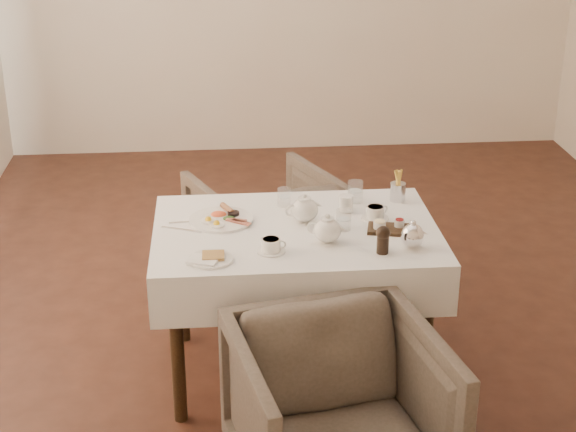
# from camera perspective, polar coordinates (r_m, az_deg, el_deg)

# --- Properties ---
(table) EXTENTS (1.28, 0.88, 0.75)m
(table) POSITION_cam_1_polar(r_m,az_deg,el_deg) (4.01, 0.50, -2.31)
(table) COLOR black
(table) RESTS_ON ground
(armchair_near) EXTENTS (0.89, 0.91, 0.70)m
(armchair_near) POSITION_cam_1_polar(r_m,az_deg,el_deg) (3.43, 3.28, -12.83)
(armchair_near) COLOR #453B32
(armchair_near) RESTS_ON ground
(armchair_far) EXTENTS (0.96, 0.97, 0.68)m
(armchair_far) POSITION_cam_1_polar(r_m,az_deg,el_deg) (4.93, -1.38, -1.08)
(armchair_far) COLOR #453B32
(armchair_far) RESTS_ON ground
(breakfast_plate) EXTENTS (0.29, 0.29, 0.04)m
(breakfast_plate) POSITION_cam_1_polar(r_m,az_deg,el_deg) (4.05, -4.32, -0.16)
(breakfast_plate) COLOR white
(breakfast_plate) RESTS_ON table
(side_plate) EXTENTS (0.20, 0.18, 0.02)m
(side_plate) POSITION_cam_1_polar(r_m,az_deg,el_deg) (3.67, -5.12, -2.79)
(side_plate) COLOR white
(side_plate) RESTS_ON table
(teapot_centre) EXTENTS (0.20, 0.17, 0.14)m
(teapot_centre) POSITION_cam_1_polar(r_m,az_deg,el_deg) (4.00, 1.07, 0.53)
(teapot_centre) COLOR white
(teapot_centre) RESTS_ON table
(teapot_front) EXTENTS (0.20, 0.17, 0.13)m
(teapot_front) POSITION_cam_1_polar(r_m,az_deg,el_deg) (3.80, 2.56, -0.80)
(teapot_front) COLOR white
(teapot_front) RESTS_ON table
(creamer) EXTENTS (0.07, 0.07, 0.08)m
(creamer) POSITION_cam_1_polar(r_m,az_deg,el_deg) (4.13, 3.77, 0.83)
(creamer) COLOR white
(creamer) RESTS_ON table
(teacup_near) EXTENTS (0.12, 0.12, 0.06)m
(teacup_near) POSITION_cam_1_polar(r_m,az_deg,el_deg) (3.73, -1.11, -1.95)
(teacup_near) COLOR white
(teacup_near) RESTS_ON table
(teacup_far) EXTENTS (0.13, 0.13, 0.06)m
(teacup_far) POSITION_cam_1_polar(r_m,az_deg,el_deg) (4.07, 5.66, 0.18)
(teacup_far) COLOR white
(teacup_far) RESTS_ON table
(glass_left) EXTENTS (0.07, 0.07, 0.09)m
(glass_left) POSITION_cam_1_polar(r_m,az_deg,el_deg) (4.19, -0.26, 1.24)
(glass_left) COLOR silver
(glass_left) RESTS_ON table
(glass_mid) EXTENTS (0.07, 0.07, 0.09)m
(glass_mid) POSITION_cam_1_polar(r_m,az_deg,el_deg) (3.94, 3.61, -0.24)
(glass_mid) COLOR silver
(glass_mid) RESTS_ON table
(glass_right) EXTENTS (0.10, 0.10, 0.10)m
(glass_right) POSITION_cam_1_polar(r_m,az_deg,el_deg) (4.25, 4.38, 1.60)
(glass_right) COLOR silver
(glass_right) RESTS_ON table
(condiment_board) EXTENTS (0.21, 0.16, 0.05)m
(condiment_board) POSITION_cam_1_polar(r_m,az_deg,el_deg) (3.96, 6.48, -0.75)
(condiment_board) COLOR black
(condiment_board) RESTS_ON table
(pepper_mill_left) EXTENTS (0.07, 0.07, 0.11)m
(pepper_mill_left) POSITION_cam_1_polar(r_m,az_deg,el_deg) (3.74, 6.15, -1.55)
(pepper_mill_left) COLOR black
(pepper_mill_left) RESTS_ON table
(pepper_mill_right) EXTENTS (0.08, 0.08, 0.12)m
(pepper_mill_right) POSITION_cam_1_polar(r_m,az_deg,el_deg) (3.73, 6.16, -1.53)
(pepper_mill_right) COLOR black
(pepper_mill_right) RESTS_ON table
(silver_pot) EXTENTS (0.13, 0.11, 0.13)m
(silver_pot) POSITION_cam_1_polar(r_m,az_deg,el_deg) (3.79, 8.05, -1.14)
(silver_pot) COLOR white
(silver_pot) RESTS_ON table
(fries_cup) EXTENTS (0.07, 0.07, 0.16)m
(fries_cup) POSITION_cam_1_polar(r_m,az_deg,el_deg) (4.27, 7.13, 1.87)
(fries_cup) COLOR silver
(fries_cup) RESTS_ON table
(cutlery_fork) EXTENTS (0.18, 0.02, 0.00)m
(cutlery_fork) POSITION_cam_1_polar(r_m,az_deg,el_deg) (4.05, -6.46, -0.38)
(cutlery_fork) COLOR silver
(cutlery_fork) RESTS_ON table
(cutlery_knife) EXTENTS (0.19, 0.09, 0.00)m
(cutlery_knife) POSITION_cam_1_polar(r_m,az_deg,el_deg) (3.97, -6.90, -0.87)
(cutlery_knife) COLOR silver
(cutlery_knife) RESTS_ON table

